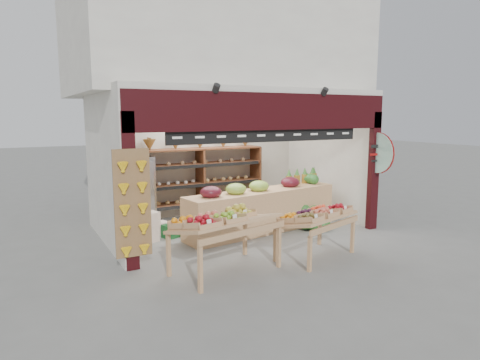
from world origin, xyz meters
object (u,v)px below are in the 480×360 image
object	(u,v)px
refrigerator	(139,191)
watermelon_pile	(314,220)
display_table_right	(316,217)
back_shelving	(200,169)
mid_counter	(262,209)
cardboard_stack	(157,229)
display_table_left	(218,222)

from	to	relation	value
refrigerator	watermelon_pile	bearing A→B (deg)	-35.35
display_table_right	back_shelving	bearing A→B (deg)	98.25
mid_counter	cardboard_stack	bearing A→B (deg)	166.68
cardboard_stack	mid_counter	world-z (taller)	mid_counter
display_table_left	watermelon_pile	bearing A→B (deg)	25.09
watermelon_pile	refrigerator	bearing A→B (deg)	145.47
back_shelving	display_table_right	bearing A→B (deg)	-81.75
back_shelving	display_table_right	xyz separation A→B (m)	(0.57, -3.95, -0.47)
mid_counter	display_table_right	bearing A→B (deg)	-91.54
display_table_left	watermelon_pile	xyz separation A→B (m)	(3.12, 1.46, -0.67)
cardboard_stack	watermelon_pile	size ratio (longest dim) A/B	1.35
display_table_right	watermelon_pile	world-z (taller)	display_table_right
refrigerator	cardboard_stack	distance (m)	1.53
back_shelving	display_table_left	world-z (taller)	back_shelving
display_table_right	watermelon_pile	xyz separation A→B (m)	(1.21, 1.58, -0.56)
refrigerator	back_shelving	bearing A→B (deg)	0.76
cardboard_stack	watermelon_pile	xyz separation A→B (m)	(3.42, -0.92, -0.02)
cardboard_stack	display_table_right	xyz separation A→B (m)	(2.20, -2.50, 0.54)
back_shelving	mid_counter	xyz separation A→B (m)	(0.63, -1.99, -0.72)
cardboard_stack	mid_counter	distance (m)	2.34
display_table_right	refrigerator	bearing A→B (deg)	119.07
watermelon_pile	mid_counter	bearing A→B (deg)	161.63
refrigerator	display_table_right	world-z (taller)	refrigerator
display_table_left	display_table_right	distance (m)	1.91
watermelon_pile	back_shelving	bearing A→B (deg)	126.96
display_table_left	mid_counter	bearing A→B (deg)	43.29
back_shelving	display_table_right	size ratio (longest dim) A/B	1.95
back_shelving	watermelon_pile	world-z (taller)	back_shelving
mid_counter	display_table_right	size ratio (longest dim) A/B	2.24
back_shelving	watermelon_pile	xyz separation A→B (m)	(1.78, -2.37, -1.03)
cardboard_stack	display_table_left	size ratio (longest dim) A/B	0.52
cardboard_stack	refrigerator	bearing A→B (deg)	88.62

